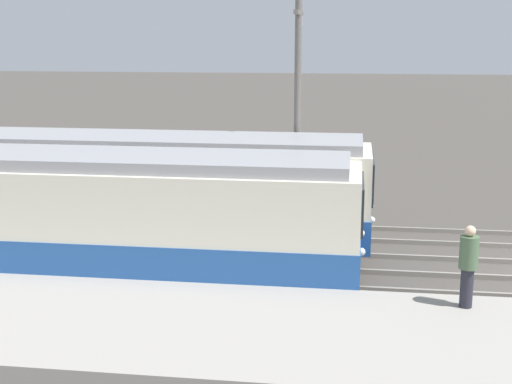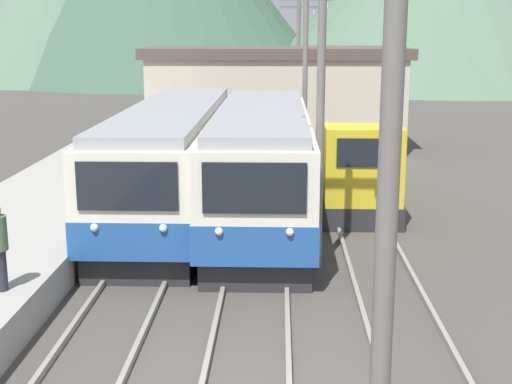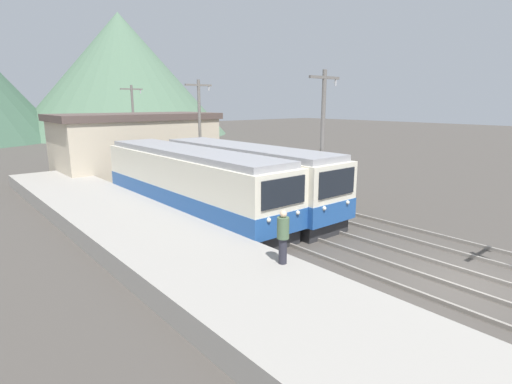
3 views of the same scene
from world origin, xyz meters
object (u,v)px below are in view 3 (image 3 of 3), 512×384
at_px(commuter_train_center, 244,181).
at_px(shunting_locomotive, 270,178).
at_px(catenary_mast_mid, 322,142).
at_px(commuter_train_left, 190,185).
at_px(person_on_platform, 283,235).
at_px(catenary_mast_distant, 134,124).
at_px(catenary_mast_far, 200,130).

xyz_separation_m(commuter_train_center, shunting_locomotive, (3.00, 1.30, -0.44)).
bearing_deg(catenary_mast_mid, commuter_train_center, 110.43).
xyz_separation_m(commuter_train_left, shunting_locomotive, (5.80, 0.31, -0.41)).
bearing_deg(shunting_locomotive, catenary_mast_mid, -105.59).
bearing_deg(person_on_platform, catenary_mast_mid, 32.13).
distance_m(catenary_mast_distant, person_on_platform, 26.39).
bearing_deg(commuter_train_center, catenary_mast_distant, 85.06).
bearing_deg(catenary_mast_far, catenary_mast_mid, -90.00).
xyz_separation_m(catenary_mast_mid, person_on_platform, (-6.39, -4.01, -2.18)).
xyz_separation_m(catenary_mast_mid, catenary_mast_distant, (0.00, 21.50, 0.00)).
xyz_separation_m(commuter_train_center, catenary_mast_far, (1.51, 6.70, 2.28)).
xyz_separation_m(shunting_locomotive, catenary_mast_mid, (-1.49, -5.35, 2.72)).
relative_size(commuter_train_left, catenary_mast_distant, 1.93).
relative_size(catenary_mast_mid, person_on_platform, 4.19).
relative_size(commuter_train_left, person_on_platform, 8.11).
height_order(commuter_train_left, person_on_platform, commuter_train_left).
distance_m(commuter_train_center, catenary_mast_far, 7.24).
bearing_deg(catenary_mast_distant, catenary_mast_mid, -90.00).
bearing_deg(catenary_mast_distant, commuter_train_center, -94.94).
height_order(commuter_train_left, catenary_mast_distant, catenary_mast_distant).
height_order(commuter_train_left, commuter_train_center, commuter_train_center).
bearing_deg(shunting_locomotive, catenary_mast_far, 105.44).
distance_m(shunting_locomotive, catenary_mast_mid, 6.18).
bearing_deg(catenary_mast_mid, catenary_mast_far, 90.00).
bearing_deg(commuter_train_left, catenary_mast_distant, 75.34).
bearing_deg(commuter_train_left, catenary_mast_far, 52.97).
distance_m(catenary_mast_far, catenary_mast_distant, 10.75).
height_order(commuter_train_center, catenary_mast_mid, catenary_mast_mid).
distance_m(commuter_train_left, commuter_train_center, 2.97).
bearing_deg(catenary_mast_mid, commuter_train_left, 130.51).
bearing_deg(shunting_locomotive, catenary_mast_distant, 95.28).
height_order(shunting_locomotive, person_on_platform, shunting_locomotive).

